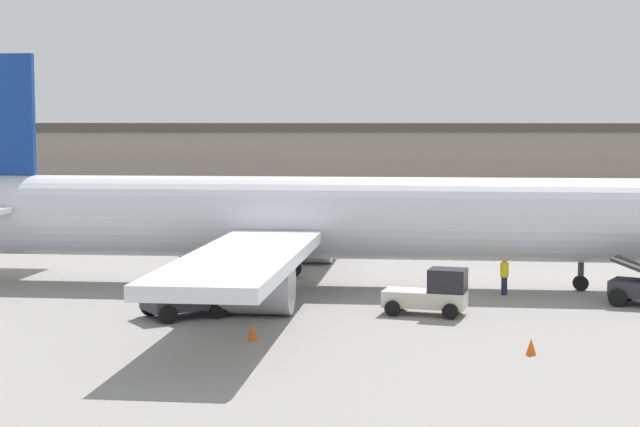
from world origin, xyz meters
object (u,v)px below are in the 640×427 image
Objects in this scene: airplane at (300,219)px; ground_crew_worker at (504,275)px; safety_cone_near at (253,333)px; pushback_tug at (190,290)px; baggage_tug at (432,293)px; safety_cone_far at (531,347)px.

airplane is 24.17× the size of ground_crew_worker.
airplane is 9.95m from ground_crew_worker.
ground_crew_worker is 14.42m from safety_cone_near.
airplane is 9.13m from pushback_tug.
airplane is 9.58m from baggage_tug.
airplane is 12.72m from safety_cone_near.
pushback_tug is 13.96m from safety_cone_far.
baggage_tug is at bearing 30.34° from safety_cone_near.
baggage_tug is 9.72m from pushback_tug.
safety_cone_near is at bearing -89.46° from pushback_tug.
ground_crew_worker is (9.07, -3.40, -2.28)m from airplane.
baggage_tug is at bearing 104.96° from safety_cone_far.
safety_cone_near is 9.67m from safety_cone_far.
airplane reaches higher than safety_cone_far.
safety_cone_far is (1.93, -7.23, -0.60)m from baggage_tug.
pushback_tug is (-4.81, -7.46, -2.12)m from airplane.
airplane is 11.60× the size of pushback_tug.
ground_crew_worker is at bearing -10.59° from pushback_tug.
baggage_tug reaches higher than safety_cone_near.
ground_crew_worker is 0.47× the size of baggage_tug.
safety_cone_near is (-7.27, -4.25, -0.60)m from baggage_tug.
airplane is 11.45× the size of baggage_tug.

